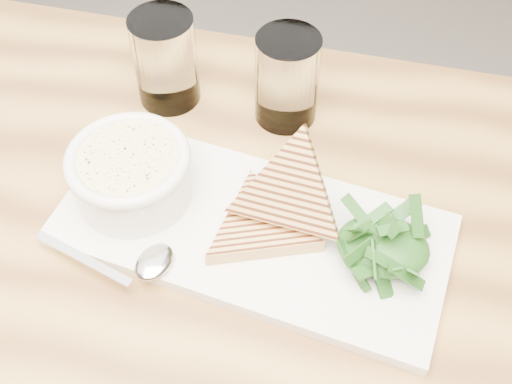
% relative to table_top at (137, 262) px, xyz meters
% --- Properties ---
extents(table_top, '(1.16, 0.78, 0.04)m').
position_rel_table_top_xyz_m(table_top, '(0.00, 0.00, 0.00)').
color(table_top, '#AF823F').
rests_on(table_top, ground).
extents(platter, '(0.44, 0.24, 0.02)m').
position_rel_table_top_xyz_m(platter, '(0.12, 0.05, 0.03)').
color(platter, white).
rests_on(platter, table_top).
extents(soup_bowl, '(0.13, 0.13, 0.05)m').
position_rel_table_top_xyz_m(soup_bowl, '(-0.02, 0.07, 0.06)').
color(soup_bowl, white).
rests_on(soup_bowl, platter).
extents(soup, '(0.11, 0.11, 0.01)m').
position_rel_table_top_xyz_m(soup, '(-0.02, 0.07, 0.09)').
color(soup, beige).
rests_on(soup, soup_bowl).
extents(bowl_rim, '(0.14, 0.14, 0.01)m').
position_rel_table_top_xyz_m(bowl_rim, '(-0.02, 0.07, 0.09)').
color(bowl_rim, white).
rests_on(bowl_rim, soup_bowl).
extents(sandwich_flat, '(0.19, 0.19, 0.02)m').
position_rel_table_top_xyz_m(sandwich_flat, '(0.13, 0.05, 0.04)').
color(sandwich_flat, tan).
rests_on(sandwich_flat, platter).
extents(sandwich_lean, '(0.16, 0.17, 0.16)m').
position_rel_table_top_xyz_m(sandwich_lean, '(0.15, 0.07, 0.08)').
color(sandwich_lean, tan).
rests_on(sandwich_lean, sandwich_flat).
extents(salad_base, '(0.10, 0.08, 0.04)m').
position_rel_table_top_xyz_m(salad_base, '(0.26, 0.05, 0.05)').
color(salad_base, '#103E0D').
rests_on(salad_base, platter).
extents(arugula_pile, '(0.11, 0.10, 0.05)m').
position_rel_table_top_xyz_m(arugula_pile, '(0.26, 0.05, 0.06)').
color(arugula_pile, '#2B5721').
rests_on(arugula_pile, platter).
extents(spoon_bowl, '(0.05, 0.06, 0.01)m').
position_rel_table_top_xyz_m(spoon_bowl, '(0.03, -0.02, 0.04)').
color(spoon_bowl, silver).
rests_on(spoon_bowl, platter).
extents(spoon_handle, '(0.12, 0.04, 0.00)m').
position_rel_table_top_xyz_m(spoon_handle, '(-0.04, -0.03, 0.04)').
color(spoon_handle, silver).
rests_on(spoon_handle, platter).
extents(glass_near, '(0.08, 0.08, 0.12)m').
position_rel_table_top_xyz_m(glass_near, '(-0.04, 0.24, 0.08)').
color(glass_near, white).
rests_on(glass_near, table_top).
extents(glass_far, '(0.08, 0.08, 0.12)m').
position_rel_table_top_xyz_m(glass_far, '(0.12, 0.24, 0.08)').
color(glass_far, white).
rests_on(glass_far, table_top).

